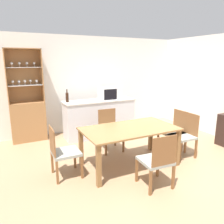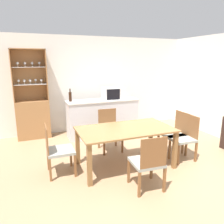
% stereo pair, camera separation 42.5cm
% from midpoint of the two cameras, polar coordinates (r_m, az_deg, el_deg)
% --- Properties ---
extents(ground_plane, '(18.00, 18.00, 0.00)m').
position_cam_midpoint_polar(ground_plane, '(4.24, 11.15, -13.92)').
color(ground_plane, '#A37F5B').
extents(wall_back, '(6.80, 0.06, 2.55)m').
position_cam_midpoint_polar(wall_back, '(6.17, -1.52, 7.36)').
color(wall_back, white).
rests_on(wall_back, ground_plane).
extents(kitchen_counter, '(1.83, 0.54, 0.94)m').
position_cam_midpoint_polar(kitchen_counter, '(5.65, -0.30, -1.52)').
color(kitchen_counter, silver).
rests_on(kitchen_counter, ground_plane).
extents(display_cabinet, '(0.79, 0.38, 2.19)m').
position_cam_midpoint_polar(display_cabinet, '(5.72, -18.01, -0.26)').
color(display_cabinet, '#A37042').
rests_on(display_cabinet, ground_plane).
extents(dining_table, '(1.71, 0.95, 0.73)m').
position_cam_midpoint_polar(dining_table, '(3.99, 6.58, -5.61)').
color(dining_table, olive).
rests_on(dining_table, ground_plane).
extents(dining_chair_side_left_far, '(0.45, 0.45, 0.88)m').
position_cam_midpoint_polar(dining_chair_side_left_far, '(3.82, -10.92, -9.73)').
color(dining_chair_side_left_far, '#999E93').
rests_on(dining_chair_side_left_far, ground_plane).
extents(dining_chair_head_far, '(0.46, 0.46, 0.88)m').
position_cam_midpoint_polar(dining_chair_head_far, '(4.75, 1.93, -4.80)').
color(dining_chair_head_far, '#999E93').
rests_on(dining_chair_head_far, ground_plane).
extents(dining_chair_side_right_near, '(0.46, 0.46, 0.88)m').
position_cam_midpoint_polar(dining_chair_side_right_near, '(4.60, 20.75, -6.29)').
color(dining_chair_side_right_near, '#999E93').
rests_on(dining_chair_side_right_near, ground_plane).
extents(dining_chair_head_near, '(0.47, 0.47, 0.88)m').
position_cam_midpoint_polar(dining_chair_head_near, '(3.42, 12.99, -12.72)').
color(dining_chair_head_near, '#999E93').
rests_on(dining_chair_head_near, ground_plane).
extents(dining_chair_side_right_far, '(0.45, 0.45, 0.88)m').
position_cam_midpoint_polar(dining_chair_side_right_far, '(4.81, 18.48, -5.28)').
color(dining_chair_side_right_far, '#999E93').
rests_on(dining_chair_side_right_far, ground_plane).
extents(microwave, '(0.54, 0.37, 0.30)m').
position_cam_midpoint_polar(microwave, '(5.64, 2.58, 4.89)').
color(microwave, silver).
rests_on(microwave, kitchen_counter).
extents(wine_bottle, '(0.07, 0.07, 0.31)m').
position_cam_midpoint_polar(wine_bottle, '(5.38, -8.65, 4.03)').
color(wine_bottle, black).
rests_on(wine_bottle, kitchen_counter).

